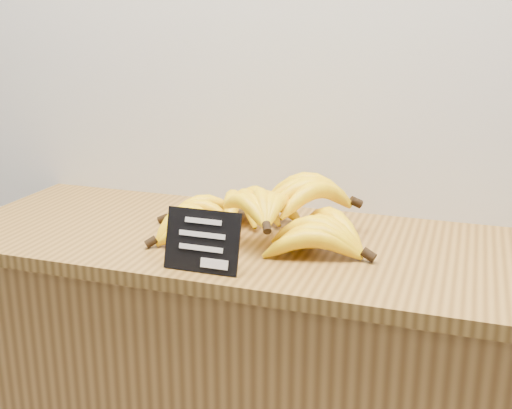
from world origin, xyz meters
name	(u,v)px	position (x,y,z in m)	size (l,w,h in m)	color
counter_top	(263,244)	(0.01, 2.75, 0.92)	(1.41, 0.54, 0.03)	olive
chalkboard_sign	(202,241)	(-0.05, 2.54, 0.99)	(0.15, 0.01, 0.12)	black
banana_pile	(260,214)	(0.00, 2.76, 0.98)	(0.50, 0.42, 0.12)	yellow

